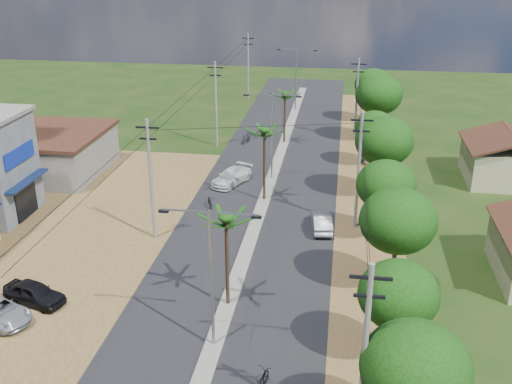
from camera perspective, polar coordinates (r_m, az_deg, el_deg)
ground at (r=33.09m, az=-4.04°, el=-14.50°), size 160.00×160.00×0.00m
road at (r=45.74m, az=-0.06°, el=-3.28°), size 12.00×110.00×0.04m
median at (r=48.41m, az=0.47°, el=-1.68°), size 1.00×90.00×0.18m
dirt_lot_west at (r=44.49m, az=-21.07°, el=-5.69°), size 18.00×46.00×0.04m
dirt_shoulder_east at (r=45.39m, az=10.64°, el=-3.91°), size 5.00×90.00×0.03m
low_shed at (r=59.43m, az=-19.19°, el=3.62°), size 10.40×10.40×3.95m
house_east_far at (r=58.45m, az=22.82°, el=3.23°), size 7.60×7.50×4.60m
tree_east_a at (r=25.25m, az=14.93°, el=-15.92°), size 4.40×4.40×6.37m
tree_east_b at (r=30.35m, az=13.41°, el=-9.49°), size 4.00×4.00×5.83m
tree_east_c at (r=36.21m, az=13.38°, el=-2.68°), size 4.60×4.60×6.83m
tree_east_d at (r=42.81m, az=12.28°, el=0.63°), size 4.20×4.20×6.13m
tree_east_e at (r=50.12m, az=12.11°, el=4.77°), size 4.80×4.80×7.14m
tree_east_f at (r=58.09m, az=11.24°, el=6.02°), size 3.80×3.80×5.52m
tree_east_g at (r=65.52m, az=11.62°, el=9.06°), size 5.00×5.00×7.38m
tree_east_h at (r=73.44m, az=11.09°, el=10.03°), size 4.40×4.40×6.52m
palm_median_near at (r=33.59m, az=-2.85°, el=-2.83°), size 2.00×2.00×6.15m
palm_median_mid at (r=48.24m, az=0.82°, el=5.60°), size 2.00×2.00×6.55m
palm_median_far at (r=63.76m, az=2.77°, el=9.15°), size 2.00×2.00×5.85m
streetlight_near at (r=30.46m, az=-4.28°, el=-7.28°), size 5.10×0.18×8.00m
streetlight_mid at (r=53.31m, az=1.54°, el=5.98°), size 5.10×0.18×8.00m
streetlight_far at (r=77.49m, az=3.85°, el=11.14°), size 5.10×0.18×8.00m
utility_pole_w_b at (r=42.73m, az=-9.99°, el=1.38°), size 1.60×0.24×9.00m
utility_pole_w_c at (r=63.02m, az=-3.84°, el=8.50°), size 1.60×0.24×9.00m
utility_pole_w_d at (r=83.21m, az=-0.76°, el=11.94°), size 1.60×0.24×9.00m
utility_pole_e_a at (r=24.90m, az=10.26°, el=-15.29°), size 1.60×0.24×9.00m
utility_pole_e_b at (r=44.43m, az=9.75°, el=2.22°), size 1.60×0.24×9.00m
utility_pole_e_c at (r=65.54m, az=9.56°, el=8.78°), size 1.60×0.24×9.00m
car_silver_mid at (r=45.22m, az=6.26°, el=-2.87°), size 1.88×4.05×1.28m
car_white_far at (r=53.62m, az=-2.35°, el=1.44°), size 3.58×5.04×1.36m
car_parked_dark at (r=38.46m, az=-20.36°, el=-9.05°), size 4.23×2.61×1.34m
moto_rider_east at (r=30.03m, az=0.44°, el=-17.66°), size 1.14×2.03×1.01m
moto_rider_west_a at (r=49.13m, az=-4.42°, el=-0.89°), size 1.19×1.90×0.94m
moto_rider_west_b at (r=64.86m, az=-0.98°, el=5.06°), size 1.14×1.79×1.05m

